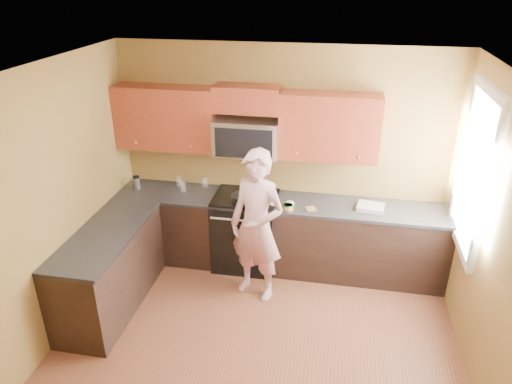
% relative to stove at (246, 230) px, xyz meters
% --- Properties ---
extents(floor, '(4.00, 4.00, 0.00)m').
position_rel_stove_xyz_m(floor, '(0.40, -1.68, -0.47)').
color(floor, brown).
rests_on(floor, ground).
extents(ceiling, '(4.00, 4.00, 0.00)m').
position_rel_stove_xyz_m(ceiling, '(0.40, -1.68, 2.23)').
color(ceiling, white).
rests_on(ceiling, ground).
extents(wall_back, '(4.00, 0.00, 4.00)m').
position_rel_stove_xyz_m(wall_back, '(0.40, 0.32, 0.88)').
color(wall_back, brown).
rests_on(wall_back, ground).
extents(wall_left, '(0.00, 4.00, 4.00)m').
position_rel_stove_xyz_m(wall_left, '(-1.60, -1.68, 0.88)').
color(wall_left, brown).
rests_on(wall_left, ground).
extents(wall_right, '(0.00, 4.00, 4.00)m').
position_rel_stove_xyz_m(wall_right, '(2.40, -1.68, 0.88)').
color(wall_right, brown).
rests_on(wall_right, ground).
extents(cabinet_back_run, '(4.00, 0.60, 0.88)m').
position_rel_stove_xyz_m(cabinet_back_run, '(0.40, 0.02, -0.03)').
color(cabinet_back_run, black).
rests_on(cabinet_back_run, floor).
extents(cabinet_left_run, '(0.60, 1.60, 0.88)m').
position_rel_stove_xyz_m(cabinet_left_run, '(-1.30, -1.08, -0.03)').
color(cabinet_left_run, black).
rests_on(cabinet_left_run, floor).
extents(countertop_back, '(4.00, 0.62, 0.04)m').
position_rel_stove_xyz_m(countertop_back, '(0.40, 0.01, 0.43)').
color(countertop_back, black).
rests_on(countertop_back, cabinet_back_run).
extents(countertop_left, '(0.62, 1.60, 0.04)m').
position_rel_stove_xyz_m(countertop_left, '(-1.29, -1.08, 0.43)').
color(countertop_left, black).
rests_on(countertop_left, cabinet_left_run).
extents(stove, '(0.76, 0.65, 0.95)m').
position_rel_stove_xyz_m(stove, '(0.00, 0.00, 0.00)').
color(stove, black).
rests_on(stove, floor).
extents(microwave, '(0.76, 0.40, 0.42)m').
position_rel_stove_xyz_m(microwave, '(0.00, 0.12, 0.97)').
color(microwave, silver).
rests_on(microwave, wall_back).
extents(upper_cab_left, '(1.22, 0.33, 0.75)m').
position_rel_stove_xyz_m(upper_cab_left, '(-0.99, 0.16, 0.97)').
color(upper_cab_left, maroon).
rests_on(upper_cab_left, wall_back).
extents(upper_cab_right, '(1.12, 0.33, 0.75)m').
position_rel_stove_xyz_m(upper_cab_right, '(0.94, 0.16, 0.97)').
color(upper_cab_right, maroon).
rests_on(upper_cab_right, wall_back).
extents(upper_cab_over_mw, '(0.76, 0.33, 0.30)m').
position_rel_stove_xyz_m(upper_cab_over_mw, '(0.00, 0.16, 1.62)').
color(upper_cab_over_mw, maroon).
rests_on(upper_cab_over_mw, wall_back).
extents(window, '(0.06, 1.06, 1.66)m').
position_rel_stove_xyz_m(window, '(2.38, -0.48, 1.17)').
color(window, white).
rests_on(window, wall_right).
extents(woman, '(0.75, 0.62, 1.76)m').
position_rel_stove_xyz_m(woman, '(0.25, -0.57, 0.40)').
color(woman, pink).
rests_on(woman, floor).
extents(frying_pan, '(0.34, 0.53, 0.07)m').
position_rel_stove_xyz_m(frying_pan, '(-0.01, -0.10, 0.47)').
color(frying_pan, black).
rests_on(frying_pan, stove).
extents(butter_tub, '(0.14, 0.14, 0.08)m').
position_rel_stove_xyz_m(butter_tub, '(0.54, -0.19, 0.45)').
color(butter_tub, '#F0B73F').
rests_on(butter_tub, countertop_back).
extents(toast_slice, '(0.14, 0.14, 0.01)m').
position_rel_stove_xyz_m(toast_slice, '(0.80, -0.14, 0.45)').
color(toast_slice, '#B27F47').
rests_on(toast_slice, countertop_back).
extents(napkin_a, '(0.11, 0.12, 0.06)m').
position_rel_stove_xyz_m(napkin_a, '(0.35, -0.12, 0.48)').
color(napkin_a, silver).
rests_on(napkin_a, countertop_back).
extents(napkin_b, '(0.15, 0.16, 0.07)m').
position_rel_stove_xyz_m(napkin_b, '(0.55, -0.11, 0.48)').
color(napkin_b, silver).
rests_on(napkin_b, countertop_back).
extents(dish_towel, '(0.33, 0.28, 0.05)m').
position_rel_stove_xyz_m(dish_towel, '(1.48, -0.00, 0.47)').
color(dish_towel, white).
rests_on(dish_towel, countertop_back).
extents(travel_mug, '(0.09, 0.09, 0.17)m').
position_rel_stove_xyz_m(travel_mug, '(-1.40, 0.02, 0.45)').
color(travel_mug, silver).
rests_on(travel_mug, countertop_back).
extents(glass_a, '(0.08, 0.08, 0.12)m').
position_rel_stove_xyz_m(glass_a, '(-0.91, 0.22, 0.51)').
color(glass_a, silver).
rests_on(glass_a, countertop_back).
extents(glass_b, '(0.08, 0.08, 0.12)m').
position_rel_stove_xyz_m(glass_b, '(-0.81, 0.06, 0.51)').
color(glass_b, silver).
rests_on(glass_b, countertop_back).
extents(glass_c, '(0.08, 0.08, 0.12)m').
position_rel_stove_xyz_m(glass_c, '(-0.57, 0.24, 0.51)').
color(glass_c, silver).
rests_on(glass_c, countertop_back).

